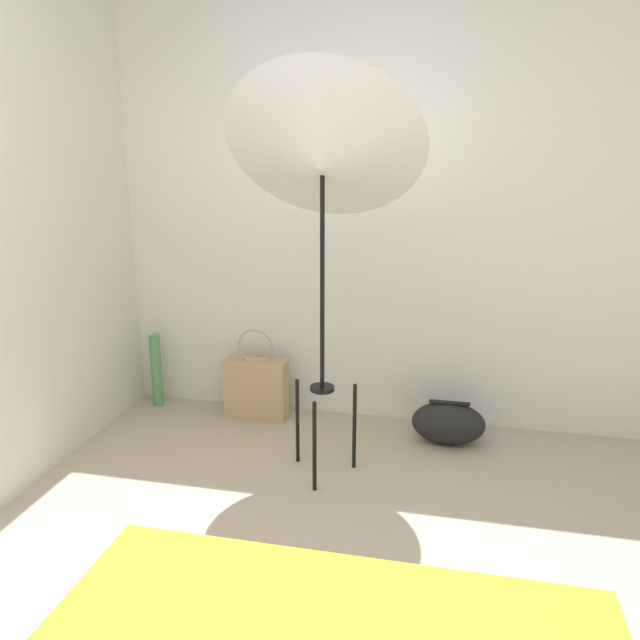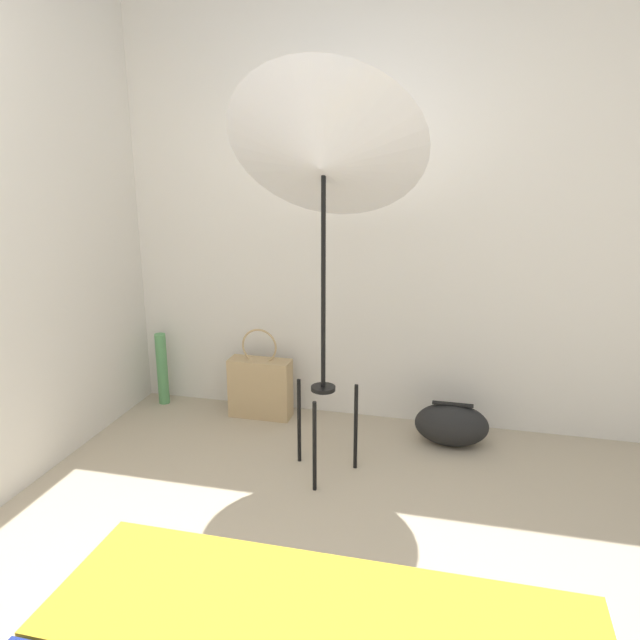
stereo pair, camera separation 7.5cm
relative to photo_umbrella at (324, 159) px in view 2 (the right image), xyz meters
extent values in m
cube|color=silver|center=(0.11, 0.77, -0.25)|extent=(8.00, 0.05, 2.60)
cube|color=gold|center=(0.36, -1.51, -1.09)|extent=(1.41, 0.48, 0.04)
cylinder|color=black|center=(0.00, -0.17, -1.32)|extent=(0.02, 0.02, 0.46)
cylinder|color=black|center=(-0.15, 0.09, -1.32)|extent=(0.02, 0.02, 0.46)
cylinder|color=black|center=(0.15, 0.09, -1.32)|extent=(0.02, 0.02, 0.46)
cylinder|color=black|center=(0.00, 0.00, -1.09)|extent=(0.12, 0.12, 0.02)
cylinder|color=black|center=(0.00, 0.00, -0.54)|extent=(0.02, 0.02, 1.10)
cone|color=silver|center=(0.00, 0.00, 0.01)|extent=(0.93, 0.74, 0.80)
cube|color=tan|center=(-0.53, 0.58, -1.37)|extent=(0.38, 0.14, 0.37)
torus|color=tan|center=(-0.53, 0.58, -1.10)|extent=(0.22, 0.01, 0.22)
ellipsoid|color=black|center=(0.62, 0.47, -1.43)|extent=(0.41, 0.24, 0.24)
cube|color=black|center=(0.62, 0.47, -1.31)|extent=(0.22, 0.04, 0.01)
cylinder|color=#56995B|center=(-1.21, 0.62, -1.32)|extent=(0.07, 0.07, 0.47)
camera|label=1|loc=(0.60, -2.79, 0.06)|focal=35.00mm
camera|label=2|loc=(0.67, -2.78, 0.06)|focal=35.00mm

